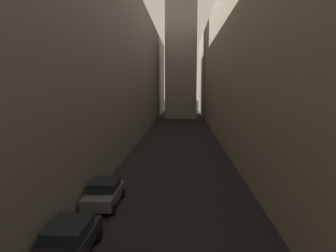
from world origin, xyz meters
name	(u,v)px	position (x,y,z in m)	size (l,w,h in m)	color
ground_plane	(179,141)	(0.00, 48.00, 0.00)	(264.00, 264.00, 0.00)	black
building_block_left	(94,68)	(-12.22, 50.00, 10.12)	(13.44, 108.00, 20.24)	slate
building_block_right	(258,66)	(10.99, 50.00, 10.40)	(10.99, 108.00, 20.80)	gray
parked_car_left_third	(69,239)	(-4.40, 18.62, 0.82)	(2.05, 4.27, 1.55)	black
parked_car_left_far	(104,193)	(-4.40, 24.56, 0.81)	(2.05, 3.99, 1.57)	#4C4C51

